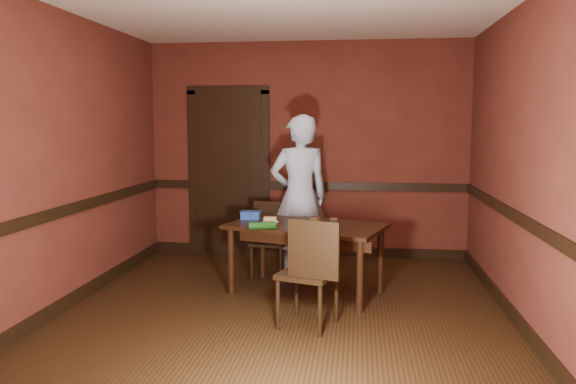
% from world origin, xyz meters
% --- Properties ---
extents(floor, '(4.00, 4.50, 0.01)m').
position_xyz_m(floor, '(0.00, 0.00, 0.00)').
color(floor, black).
rests_on(floor, ground).
extents(ceiling, '(4.00, 4.50, 0.01)m').
position_xyz_m(ceiling, '(0.00, 0.00, 2.70)').
color(ceiling, '#EEE6CF').
rests_on(ceiling, ground).
extents(wall_back, '(4.00, 0.02, 2.70)m').
position_xyz_m(wall_back, '(0.00, 2.25, 1.35)').
color(wall_back, '#5C261B').
rests_on(wall_back, ground).
extents(wall_front, '(4.00, 0.02, 2.70)m').
position_xyz_m(wall_front, '(0.00, -2.25, 1.35)').
color(wall_front, '#5C261B').
rests_on(wall_front, ground).
extents(wall_left, '(0.02, 4.50, 2.70)m').
position_xyz_m(wall_left, '(-2.00, 0.00, 1.35)').
color(wall_left, '#5C261B').
rests_on(wall_left, ground).
extents(wall_right, '(0.02, 4.50, 2.70)m').
position_xyz_m(wall_right, '(2.00, 0.00, 1.35)').
color(wall_right, '#5C261B').
rests_on(wall_right, ground).
extents(dado_back, '(4.00, 0.03, 0.10)m').
position_xyz_m(dado_back, '(0.00, 2.23, 0.90)').
color(dado_back, black).
rests_on(dado_back, ground).
extents(dado_left, '(0.03, 4.50, 0.10)m').
position_xyz_m(dado_left, '(-1.99, 0.00, 0.90)').
color(dado_left, black).
rests_on(dado_left, ground).
extents(dado_right, '(0.03, 4.50, 0.10)m').
position_xyz_m(dado_right, '(1.99, 0.00, 0.90)').
color(dado_right, black).
rests_on(dado_right, ground).
extents(baseboard_back, '(4.00, 0.03, 0.12)m').
position_xyz_m(baseboard_back, '(0.00, 2.23, 0.06)').
color(baseboard_back, black).
rests_on(baseboard_back, ground).
extents(baseboard_left, '(0.03, 4.50, 0.12)m').
position_xyz_m(baseboard_left, '(-1.99, 0.00, 0.06)').
color(baseboard_left, black).
rests_on(baseboard_left, ground).
extents(baseboard_right, '(0.03, 4.50, 0.12)m').
position_xyz_m(baseboard_right, '(1.99, 0.00, 0.06)').
color(baseboard_right, black).
rests_on(baseboard_right, ground).
extents(door, '(1.05, 0.07, 2.20)m').
position_xyz_m(door, '(-1.00, 2.22, 1.09)').
color(door, black).
rests_on(door, ground).
extents(dining_table, '(1.67, 1.25, 0.70)m').
position_xyz_m(dining_table, '(0.15, 0.63, 0.35)').
color(dining_table, black).
rests_on(dining_table, floor).
extents(chair_far, '(0.41, 0.41, 0.82)m').
position_xyz_m(chair_far, '(-0.31, 1.15, 0.41)').
color(chair_far, black).
rests_on(chair_far, floor).
extents(chair_near, '(0.55, 0.55, 0.93)m').
position_xyz_m(chair_near, '(0.25, -0.28, 0.46)').
color(chair_near, black).
rests_on(chair_near, floor).
extents(person, '(0.76, 0.64, 1.78)m').
position_xyz_m(person, '(0.01, 1.25, 0.89)').
color(person, silver).
rests_on(person, floor).
extents(sandwich_plate, '(0.26, 0.26, 0.07)m').
position_xyz_m(sandwich_plate, '(0.23, 0.61, 0.72)').
color(sandwich_plate, silver).
rests_on(sandwich_plate, dining_table).
extents(sauce_jar, '(0.08, 0.08, 0.09)m').
position_xyz_m(sauce_jar, '(0.42, 0.48, 0.74)').
color(sauce_jar, '#508E42').
rests_on(sauce_jar, dining_table).
extents(cheese_saucer, '(0.16, 0.16, 0.05)m').
position_xyz_m(cheese_saucer, '(-0.23, 0.71, 0.72)').
color(cheese_saucer, silver).
rests_on(cheese_saucer, dining_table).
extents(food_tub, '(0.20, 0.14, 0.09)m').
position_xyz_m(food_tub, '(-0.45, 0.84, 0.74)').
color(food_tub, '#2551B2').
rests_on(food_tub, dining_table).
extents(wrapped_veg, '(0.26, 0.14, 0.07)m').
position_xyz_m(wrapped_veg, '(-0.24, 0.31, 0.73)').
color(wrapped_veg, '#124510').
rests_on(wrapped_veg, dining_table).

